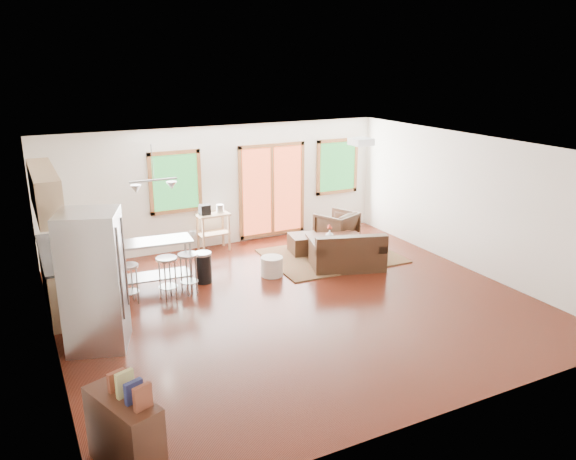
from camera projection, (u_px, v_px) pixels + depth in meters
name	position (u px, v px, depth m)	size (l,w,h in m)	color
floor	(296.00, 303.00, 9.44)	(7.50, 7.00, 0.02)	#341009
ceiling	(297.00, 148.00, 8.67)	(7.50, 7.00, 0.02)	white
back_wall	(221.00, 186.00, 12.05)	(7.50, 0.02, 2.60)	white
left_wall	(46.00, 266.00, 7.44)	(0.02, 7.00, 2.60)	white
right_wall	(471.00, 203.00, 10.68)	(0.02, 7.00, 2.60)	white
front_wall	(447.00, 313.00, 6.06)	(7.50, 0.02, 2.60)	white
window_left	(175.00, 182.00, 11.52)	(1.10, 0.05, 1.30)	#1F5E27
french_doors	(272.00, 190.00, 12.59)	(1.60, 0.05, 2.10)	#C14928
window_right	(337.00, 166.00, 13.20)	(1.10, 0.05, 1.30)	#1F5E27
rug	(331.00, 256.00, 11.63)	(2.62, 2.01, 0.03)	#415730
loveseat	(348.00, 254.00, 10.91)	(1.56, 1.18, 0.74)	black
coffee_table	(335.00, 239.00, 11.51)	(1.24, 0.94, 0.44)	#341A0F
armchair	(336.00, 226.00, 12.37)	(0.77, 0.72, 0.79)	black
ottoman	(304.00, 244.00, 11.79)	(0.59, 0.59, 0.39)	black
pouf	(272.00, 266.00, 10.57)	(0.42, 0.42, 0.37)	beige
vase	(330.00, 233.00, 11.49)	(0.20, 0.20, 0.28)	silver
book	(348.00, 228.00, 11.67)	(0.24, 0.03, 0.32)	brown
cabinets	(58.00, 252.00, 9.12)	(0.64, 2.24, 2.30)	tan
refrigerator	(94.00, 281.00, 7.77)	(1.00, 0.98, 1.98)	#B7BABC
island	(152.00, 256.00, 9.85)	(1.46, 0.69, 0.89)	#B7BABC
cup	(193.00, 233.00, 9.84)	(0.12, 0.09, 0.12)	white
bar_stool_a	(129.00, 275.00, 9.27)	(0.40, 0.40, 0.69)	#B7BABC
bar_stool_b	(167.00, 268.00, 9.43)	(0.43, 0.43, 0.75)	#B7BABC
bar_stool_c	(188.00, 264.00, 9.67)	(0.43, 0.43, 0.73)	#B7BABC
trash_can	(203.00, 267.00, 10.23)	(0.35, 0.35, 0.58)	black
kitchen_cart	(212.00, 219.00, 11.82)	(0.68, 0.45, 1.02)	tan
bookshelf	(125.00, 432.00, 5.51)	(0.65, 0.98, 1.08)	#341A0F
ceiling_flush	(361.00, 142.00, 9.90)	(0.35, 0.35, 0.12)	white
pendant_light	(154.00, 186.00, 9.34)	(0.80, 0.18, 0.79)	gray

